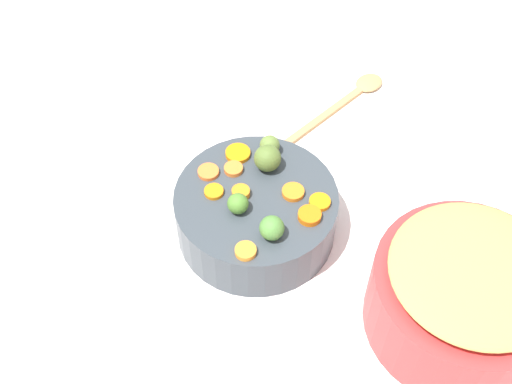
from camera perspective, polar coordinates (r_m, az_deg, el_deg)
name	(u,v)px	position (r m, az deg, el deg)	size (l,w,h in m)	color
tabletop	(274,231)	(1.06, 1.60, -3.40)	(2.40, 2.40, 0.02)	white
serving_bowl_carrots	(256,213)	(1.02, 0.00, -1.86)	(0.25, 0.25, 0.08)	#373F46
metal_pot	(462,301)	(0.96, 17.44, -8.97)	(0.26, 0.26, 0.12)	red
stuffing_mound	(476,272)	(0.90, 18.55, -6.58)	(0.23, 0.23, 0.03)	tan
carrot_slice_0	(310,216)	(0.96, 4.67, -2.05)	(0.03, 0.03, 0.01)	orange
carrot_slice_1	(208,172)	(1.01, -4.15, 1.75)	(0.03, 0.03, 0.01)	orange
carrot_slice_2	(238,153)	(1.03, -1.58, 3.37)	(0.04, 0.04, 0.01)	orange
carrot_slice_3	(241,193)	(0.98, -1.33, -0.05)	(0.03, 0.03, 0.01)	orange
carrot_slice_4	(293,192)	(0.98, 3.24, -0.01)	(0.03, 0.03, 0.01)	orange
carrot_slice_5	(320,202)	(0.98, 5.55, -0.87)	(0.03, 0.03, 0.01)	orange
carrot_slice_6	(233,169)	(1.01, -1.97, 2.02)	(0.03, 0.03, 0.01)	orange
carrot_slice_7	(246,251)	(0.92, -0.91, -5.14)	(0.03, 0.03, 0.01)	orange
carrot_slice_8	(214,192)	(0.99, -3.68, 0.04)	(0.03, 0.03, 0.01)	orange
brussels_sprout_0	(268,158)	(1.00, 1.01, 2.95)	(0.04, 0.04, 0.04)	#536C2E
brussels_sprout_1	(270,145)	(1.03, 1.20, 4.08)	(0.03, 0.03, 0.03)	olive
brussels_sprout_2	(239,205)	(0.95, -1.48, -1.15)	(0.03, 0.03, 0.03)	#4B7E2D
brussels_sprout_3	(272,228)	(0.93, 1.39, -3.14)	(0.04, 0.04, 0.04)	#4C8137
wooden_spoon	(348,99)	(1.26, 7.95, 8.01)	(0.11, 0.28, 0.01)	tan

